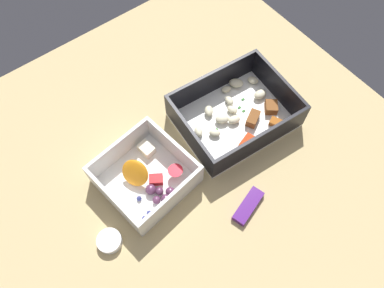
% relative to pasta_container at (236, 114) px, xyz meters
% --- Properties ---
extents(table_surface, '(0.80, 0.80, 0.02)m').
position_rel_pasta_container_xyz_m(table_surface, '(0.13, 0.02, -0.03)').
color(table_surface, tan).
rests_on(table_surface, ground).
extents(pasta_container, '(0.23, 0.18, 0.07)m').
position_rel_pasta_container_xyz_m(pasta_container, '(0.00, 0.00, 0.00)').
color(pasta_container, white).
rests_on(pasta_container, table_surface).
extents(fruit_bowl, '(0.16, 0.16, 0.06)m').
position_rel_pasta_container_xyz_m(fruit_bowl, '(0.21, 0.00, -0.00)').
color(fruit_bowl, white).
rests_on(fruit_bowl, table_surface).
extents(candy_bar, '(0.07, 0.04, 0.01)m').
position_rel_pasta_container_xyz_m(candy_bar, '(0.10, 0.15, -0.01)').
color(candy_bar, '#51197A').
rests_on(candy_bar, table_surface).
extents(paper_cup_liner, '(0.04, 0.04, 0.01)m').
position_rel_pasta_container_xyz_m(paper_cup_liner, '(0.32, 0.06, -0.01)').
color(paper_cup_liner, white).
rests_on(paper_cup_liner, table_surface).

